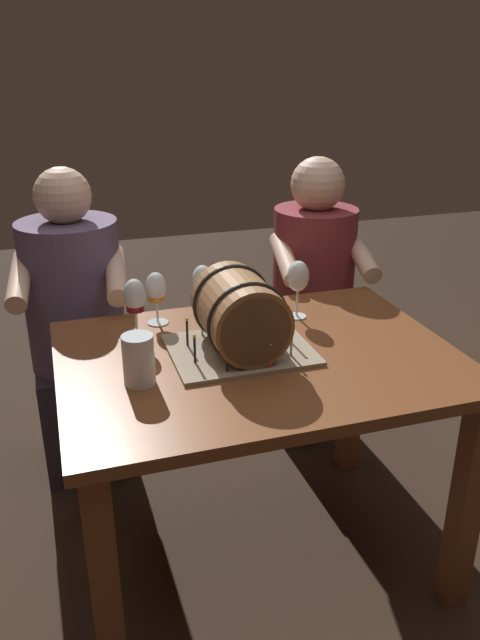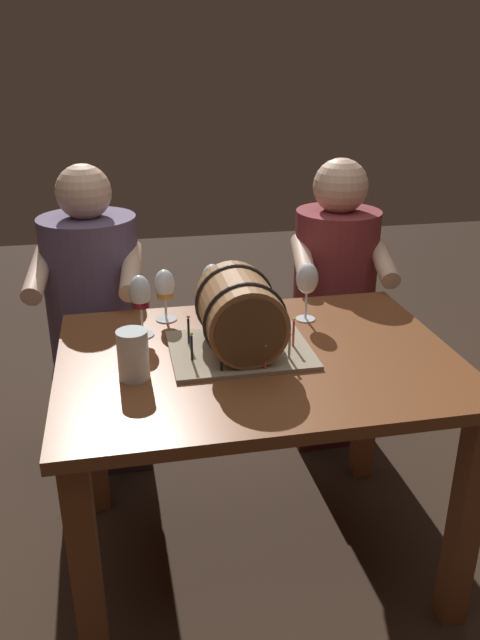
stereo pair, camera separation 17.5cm
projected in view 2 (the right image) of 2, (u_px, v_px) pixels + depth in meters
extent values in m
plane|color=#332319|center=(255.00, 554.00, 2.08)|extent=(8.00, 8.00, 0.00)
cube|color=brown|center=(258.00, 360.00, 1.80)|extent=(1.14, 0.83, 0.03)
cube|color=brown|center=(87.00, 578.00, 1.53)|extent=(0.07, 0.07, 0.71)
cube|color=brown|center=(465.00, 522.00, 1.71)|extent=(0.07, 0.07, 0.71)
cube|color=brown|center=(92.00, 423.00, 2.17)|extent=(0.07, 0.07, 0.71)
cube|color=brown|center=(367.00, 395.00, 2.36)|extent=(0.07, 0.07, 0.71)
cube|color=gray|center=(240.00, 350.00, 1.81)|extent=(0.40, 0.32, 0.01)
cylinder|color=olive|center=(240.00, 313.00, 1.76)|extent=(0.22, 0.28, 0.22)
cylinder|color=brown|center=(251.00, 333.00, 1.63)|extent=(0.19, 0.00, 0.19)
cylinder|color=brown|center=(231.00, 295.00, 1.89)|extent=(0.19, 0.00, 0.19)
torus|color=black|center=(246.00, 323.00, 1.69)|extent=(0.24, 0.01, 0.24)
torus|color=black|center=(235.00, 303.00, 1.83)|extent=(0.24, 0.01, 0.24)
cylinder|color=#D64C47|center=(293.00, 334.00, 1.80)|extent=(0.01, 0.01, 0.08)
sphere|color=#F9C64C|center=(294.00, 319.00, 1.79)|extent=(0.01, 0.01, 0.01)
cylinder|color=#D64C47|center=(270.00, 321.00, 1.90)|extent=(0.01, 0.01, 0.07)
sphere|color=#F9C64C|center=(270.00, 308.00, 1.89)|extent=(0.01, 0.01, 0.01)
cylinder|color=#EAD666|center=(245.00, 318.00, 1.92)|extent=(0.01, 0.01, 0.07)
sphere|color=#F9C64C|center=(245.00, 305.00, 1.91)|extent=(0.01, 0.01, 0.01)
cylinder|color=silver|center=(206.00, 321.00, 1.89)|extent=(0.01, 0.01, 0.08)
sphere|color=#F9C64C|center=(205.00, 308.00, 1.87)|extent=(0.01, 0.01, 0.01)
cylinder|color=black|center=(189.00, 331.00, 1.82)|extent=(0.01, 0.01, 0.08)
sphere|color=#F9C64C|center=(188.00, 317.00, 1.80)|extent=(0.01, 0.01, 0.01)
cylinder|color=black|center=(192.00, 348.00, 1.72)|extent=(0.01, 0.01, 0.07)
sphere|color=#F9C64C|center=(191.00, 334.00, 1.70)|extent=(0.01, 0.01, 0.01)
cylinder|color=black|center=(221.00, 360.00, 1.66)|extent=(0.01, 0.01, 0.06)
sphere|color=#F9C64C|center=(221.00, 348.00, 1.65)|extent=(0.01, 0.01, 0.01)
cylinder|color=#D64C47|center=(265.00, 358.00, 1.67)|extent=(0.01, 0.01, 0.06)
sphere|color=#F9C64C|center=(266.00, 345.00, 1.66)|extent=(0.01, 0.01, 0.01)
cylinder|color=silver|center=(290.00, 347.00, 1.73)|extent=(0.01, 0.01, 0.07)
sphere|color=#F9C64C|center=(290.00, 334.00, 1.72)|extent=(0.01, 0.01, 0.01)
cylinder|color=white|center=(143.00, 335.00, 1.91)|extent=(0.07, 0.07, 0.00)
cylinder|color=white|center=(142.00, 321.00, 1.90)|extent=(0.01, 0.01, 0.09)
ellipsoid|color=white|center=(140.00, 292.00, 1.86)|extent=(0.07, 0.07, 0.10)
cylinder|color=maroon|center=(140.00, 300.00, 1.87)|extent=(0.05, 0.05, 0.04)
cylinder|color=white|center=(166.00, 319.00, 2.03)|extent=(0.07, 0.07, 0.00)
cylinder|color=white|center=(166.00, 309.00, 2.01)|extent=(0.01, 0.01, 0.07)
ellipsoid|color=white|center=(165.00, 284.00, 1.98)|extent=(0.07, 0.07, 0.10)
cylinder|color=#C6842D|center=(165.00, 291.00, 1.99)|extent=(0.05, 0.05, 0.04)
cylinder|color=white|center=(305.00, 319.00, 2.03)|extent=(0.06, 0.06, 0.00)
cylinder|color=white|center=(306.00, 306.00, 2.01)|extent=(0.01, 0.01, 0.09)
ellipsoid|color=white|center=(307.00, 278.00, 1.97)|extent=(0.07, 0.07, 0.10)
cylinder|color=white|center=(213.00, 312.00, 2.08)|extent=(0.06, 0.06, 0.00)
cylinder|color=white|center=(213.00, 302.00, 2.07)|extent=(0.01, 0.01, 0.07)
ellipsoid|color=white|center=(212.00, 278.00, 2.03)|extent=(0.07, 0.07, 0.09)
cylinder|color=beige|center=(212.00, 286.00, 2.04)|extent=(0.05, 0.05, 0.03)
cylinder|color=white|center=(133.00, 355.00, 1.64)|extent=(0.08, 0.08, 0.14)
cylinder|color=#C6842D|center=(134.00, 361.00, 1.64)|extent=(0.08, 0.08, 0.10)
cylinder|color=white|center=(132.00, 342.00, 1.62)|extent=(0.08, 0.08, 0.01)
cube|color=#372D40|center=(105.00, 406.00, 2.53)|extent=(0.34, 0.32, 0.45)
cylinder|color=#5B4C6B|center=(93.00, 290.00, 2.34)|extent=(0.39, 0.39, 0.56)
sphere|color=beige|center=(83.00, 192.00, 2.19)|extent=(0.20, 0.20, 0.20)
cylinder|color=beige|center=(131.00, 270.00, 2.18)|extent=(0.10, 0.31, 0.14)
cylinder|color=beige|center=(39.00, 273.00, 2.15)|extent=(0.10, 0.31, 0.14)
cube|color=#4C1B1E|center=(328.00, 383.00, 2.70)|extent=(0.34, 0.32, 0.45)
cylinder|color=maroon|center=(335.00, 276.00, 2.51)|extent=(0.38, 0.38, 0.54)
sphere|color=beige|center=(341.00, 186.00, 2.37)|extent=(0.21, 0.21, 0.21)
cylinder|color=beige|center=(382.00, 260.00, 2.35)|extent=(0.12, 0.32, 0.14)
cylinder|color=beige|center=(303.00, 260.00, 2.34)|extent=(0.12, 0.32, 0.14)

